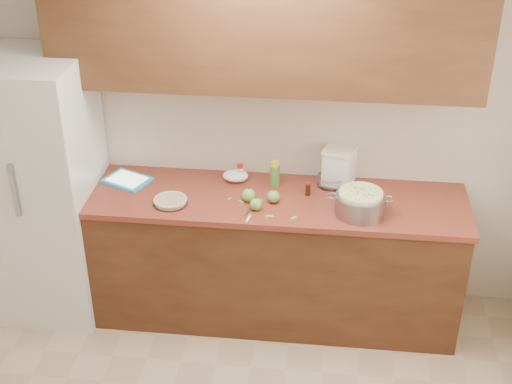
# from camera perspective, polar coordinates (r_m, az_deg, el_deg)

# --- Properties ---
(room_shell) EXTENTS (3.60, 3.60, 3.60)m
(room_shell) POSITION_cam_1_polar(r_m,az_deg,el_deg) (3.13, -2.52, -7.85)
(room_shell) COLOR tan
(room_shell) RESTS_ON ground
(counter_run) EXTENTS (2.64, 0.68, 0.92)m
(counter_run) POSITION_cam_1_polar(r_m,az_deg,el_deg) (4.80, 0.35, -5.10)
(counter_run) COLOR #532C17
(counter_run) RESTS_ON ground
(upper_cabinets) EXTENTS (2.60, 0.34, 0.70)m
(upper_cabinets) POSITION_cam_1_polar(r_m,az_deg,el_deg) (4.28, 0.64, 12.71)
(upper_cabinets) COLOR #56331A
(upper_cabinets) RESTS_ON room_shell
(fridge) EXTENTS (0.70, 0.70, 1.80)m
(fridge) POSITION_cam_1_polar(r_m,az_deg,el_deg) (4.88, -16.74, 0.20)
(fridge) COLOR silver
(fridge) RESTS_ON ground
(pie) EXTENTS (0.22, 0.22, 0.04)m
(pie) POSITION_cam_1_polar(r_m,az_deg,el_deg) (4.50, -6.87, -0.72)
(pie) COLOR silver
(pie) RESTS_ON counter_run
(colander) EXTENTS (0.41, 0.31, 0.15)m
(colander) POSITION_cam_1_polar(r_m,az_deg,el_deg) (4.39, 8.33, -0.88)
(colander) COLOR gray
(colander) RESTS_ON counter_run
(flour_canister) EXTENTS (0.25, 0.25, 0.25)m
(flour_canister) POSITION_cam_1_polar(r_m,az_deg,el_deg) (4.70, 6.69, 2.15)
(flour_canister) COLOR white
(flour_canister) RESTS_ON counter_run
(tablet) EXTENTS (0.35, 0.31, 0.02)m
(tablet) POSITION_cam_1_polar(r_m,az_deg,el_deg) (4.80, -10.27, 0.94)
(tablet) COLOR #2BB2D2
(tablet) RESTS_ON counter_run
(paring_knife) EXTENTS (0.05, 0.16, 0.01)m
(paring_knife) POSITION_cam_1_polar(r_m,az_deg,el_deg) (4.32, -0.64, -2.07)
(paring_knife) COLOR gray
(paring_knife) RESTS_ON counter_run
(lemon_bottle) EXTENTS (0.06, 0.06, 0.18)m
(lemon_bottle) POSITION_cam_1_polar(r_m,az_deg,el_deg) (4.65, 1.51, 1.48)
(lemon_bottle) COLOR #4C8C38
(lemon_bottle) RESTS_ON counter_run
(cinnamon_shaker) EXTENTS (0.05, 0.05, 0.12)m
(cinnamon_shaker) POSITION_cam_1_polar(r_m,az_deg,el_deg) (4.71, -1.27, 1.53)
(cinnamon_shaker) COLOR beige
(cinnamon_shaker) RESTS_ON counter_run
(vanilla_bottle) EXTENTS (0.03, 0.03, 0.09)m
(vanilla_bottle) POSITION_cam_1_polar(r_m,az_deg,el_deg) (4.56, 4.17, 0.25)
(vanilla_bottle) COLOR black
(vanilla_bottle) RESTS_ON counter_run
(mixing_bowl) EXTENTS (0.19, 0.19, 0.07)m
(mixing_bowl) POSITION_cam_1_polar(r_m,az_deg,el_deg) (4.69, 5.99, 0.94)
(mixing_bowl) COLOR silver
(mixing_bowl) RESTS_ON counter_run
(paper_towel) EXTENTS (0.21, 0.19, 0.07)m
(paper_towel) POSITION_cam_1_polar(r_m,az_deg,el_deg) (4.73, -1.65, 1.31)
(paper_towel) COLOR white
(paper_towel) RESTS_ON counter_run
(apple_left) EXTENTS (0.09, 0.09, 0.10)m
(apple_left) POSITION_cam_1_polar(r_m,az_deg,el_deg) (4.48, -0.61, -0.25)
(apple_left) COLOR #68A338
(apple_left) RESTS_ON counter_run
(apple_center) EXTENTS (0.08, 0.08, 0.09)m
(apple_center) POSITION_cam_1_polar(r_m,az_deg,el_deg) (4.47, 1.40, -0.36)
(apple_center) COLOR #68A338
(apple_center) RESTS_ON counter_run
(apple_front) EXTENTS (0.08, 0.08, 0.09)m
(apple_front) POSITION_cam_1_polar(r_m,az_deg,el_deg) (4.40, -0.01, -0.98)
(apple_front) COLOR #68A338
(apple_front) RESTS_ON counter_run
(peel_a) EXTENTS (0.03, 0.03, 0.00)m
(peel_a) POSITION_cam_1_polar(r_m,az_deg,el_deg) (4.53, -2.10, -0.53)
(peel_a) COLOR #88B256
(peel_a) RESTS_ON counter_run
(peel_b) EXTENTS (0.04, 0.05, 0.00)m
(peel_b) POSITION_cam_1_polar(r_m,az_deg,el_deg) (4.50, 0.27, -0.74)
(peel_b) COLOR #88B256
(peel_b) RESTS_ON counter_run
(peel_c) EXTENTS (0.04, 0.03, 0.00)m
(peel_c) POSITION_cam_1_polar(r_m,az_deg,el_deg) (4.50, -1.20, -0.75)
(peel_c) COLOR #88B256
(peel_c) RESTS_ON counter_run
(peel_d) EXTENTS (0.05, 0.03, 0.00)m
(peel_d) POSITION_cam_1_polar(r_m,az_deg,el_deg) (4.35, 1.08, -1.94)
(peel_d) COLOR #88B256
(peel_d) RESTS_ON counter_run
(peel_e) EXTENTS (0.04, 0.04, 0.00)m
(peel_e) POSITION_cam_1_polar(r_m,az_deg,el_deg) (4.34, 3.04, -2.06)
(peel_e) COLOR #88B256
(peel_e) RESTS_ON counter_run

